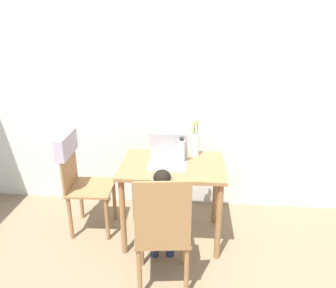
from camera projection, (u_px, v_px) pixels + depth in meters
The scene contains 8 objects.
wall_back at pixel (180, 91), 3.26m from camera, with size 6.40×0.05×2.50m.
dining_table at pixel (173, 177), 2.88m from camera, with size 0.90×0.63×0.75m.
chair_occupied at pixel (163, 233), 2.35m from camera, with size 0.44×0.44×0.97m.
chair_spare at pixel (76, 168), 3.00m from camera, with size 0.45×0.42×0.98m.
person_seated at pixel (162, 209), 2.43m from camera, with size 0.35×0.45×0.96m.
laptop at pixel (168, 157), 2.83m from camera, with size 0.34×0.26×0.26m.
flower_vase at pixel (195, 142), 2.98m from camera, with size 0.09×0.09×0.35m.
water_bottle at pixel (182, 151), 2.82m from camera, with size 0.06×0.06×0.23m.
Camera 1 is at (0.16, -1.00, 1.93)m, focal length 35.00 mm.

